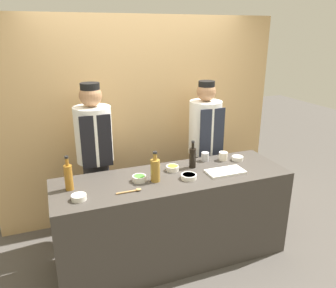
{
  "coord_description": "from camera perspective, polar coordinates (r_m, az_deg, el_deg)",
  "views": [
    {
      "loc": [
        -1.06,
        -2.65,
        2.22
      ],
      "look_at": [
        0.0,
        0.14,
        1.19
      ],
      "focal_mm": 35.0,
      "sensor_mm": 36.0,
      "label": 1
    }
  ],
  "objects": [
    {
      "name": "sauce_bowl_brown",
      "position": [
        2.81,
        -15.26,
        -8.9
      ],
      "size": [
        0.12,
        0.12,
        0.05
      ],
      "color": "silver",
      "rests_on": "counter"
    },
    {
      "name": "sauce_bowl_green",
      "position": [
        3.04,
        -5.02,
        -5.95
      ],
      "size": [
        0.13,
        0.13,
        0.05
      ],
      "color": "silver",
      "rests_on": "counter"
    },
    {
      "name": "bottle_soy",
      "position": [
        3.31,
        4.31,
        -2.29
      ],
      "size": [
        0.07,
        0.07,
        0.28
      ],
      "color": "black",
      "rests_on": "counter"
    },
    {
      "name": "wooden_spoon",
      "position": [
        2.86,
        -6.35,
        -8.12
      ],
      "size": [
        0.22,
        0.04,
        0.02
      ],
      "color": "#B2844C",
      "rests_on": "counter"
    },
    {
      "name": "cup_steel",
      "position": [
        3.51,
        6.47,
        -2.2
      ],
      "size": [
        0.08,
        0.08,
        0.09
      ],
      "color": "#B7B7BC",
      "rests_on": "counter"
    },
    {
      "name": "cabinet_wall",
      "position": [
        4.01,
        -4.79,
        4.27
      ],
      "size": [
        3.4,
        0.18,
        2.4
      ],
      "color": "tan",
      "rests_on": "ground_plane"
    },
    {
      "name": "bottle_amber",
      "position": [
        2.97,
        -16.94,
        -5.47
      ],
      "size": [
        0.07,
        0.07,
        0.31
      ],
      "color": "#9E661E",
      "rests_on": "counter"
    },
    {
      "name": "sauce_bowl_yellow",
      "position": [
        3.25,
        0.8,
        -4.19
      ],
      "size": [
        0.13,
        0.13,
        0.05
      ],
      "color": "silver",
      "rests_on": "counter"
    },
    {
      "name": "chef_left",
      "position": [
        3.52,
        -12.51,
        -2.61
      ],
      "size": [
        0.38,
        0.38,
        1.74
      ],
      "color": "#28282D",
      "rests_on": "ground_plane"
    },
    {
      "name": "sauce_bowl_orange",
      "position": [
        3.59,
        12.01,
        -2.41
      ],
      "size": [
        0.12,
        0.12,
        0.04
      ],
      "color": "silver",
      "rests_on": "counter"
    },
    {
      "name": "bottle_vinegar",
      "position": [
        3.0,
        -2.24,
        -4.5
      ],
      "size": [
        0.09,
        0.09,
        0.29
      ],
      "color": "olive",
      "rests_on": "counter"
    },
    {
      "name": "chef_right",
      "position": [
        3.9,
        6.34,
        -0.57
      ],
      "size": [
        0.37,
        0.37,
        1.7
      ],
      "color": "#28282D",
      "rests_on": "ground_plane"
    },
    {
      "name": "sauce_bowl_red",
      "position": [
        3.09,
        3.64,
        -5.63
      ],
      "size": [
        0.15,
        0.15,
        0.04
      ],
      "color": "silver",
      "rests_on": "counter"
    },
    {
      "name": "ground_plane",
      "position": [
        3.62,
        0.84,
        -18.82
      ],
      "size": [
        14.0,
        14.0,
        0.0
      ],
      "primitive_type": "plane",
      "color": "#4C4742"
    },
    {
      "name": "counter",
      "position": [
        3.36,
        0.88,
        -12.69
      ],
      "size": [
        2.27,
        0.71,
        0.91
      ],
      "color": "#3D3833",
      "rests_on": "ground_plane"
    },
    {
      "name": "cutting_board",
      "position": [
        3.26,
        9.96,
        -4.75
      ],
      "size": [
        0.37,
        0.2,
        0.02
      ],
      "color": "white",
      "rests_on": "counter"
    },
    {
      "name": "cup_cream",
      "position": [
        3.55,
        9.58,
        -2.09
      ],
      "size": [
        0.09,
        0.09,
        0.09
      ],
      "color": "silver",
      "rests_on": "counter"
    }
  ]
}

